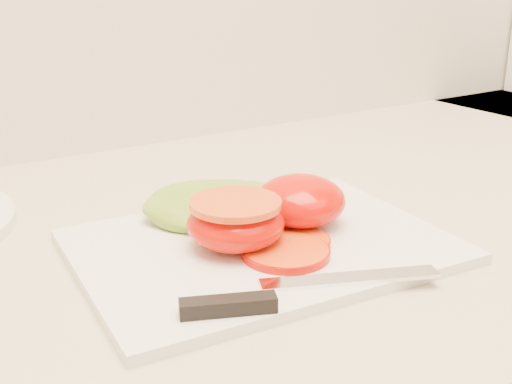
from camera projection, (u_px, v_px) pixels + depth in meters
cutting_board at (262, 246)px, 0.59m from camera, size 0.35×0.26×0.01m
tomato_half_dome at (300, 201)px, 0.62m from camera, size 0.09×0.09×0.05m
tomato_half_cut at (236, 222)px, 0.57m from camera, size 0.09×0.09×0.04m
tomato_slice_0 at (286, 252)px, 0.56m from camera, size 0.07×0.07×0.01m
tomato_slice_1 at (293, 241)px, 0.58m from camera, size 0.07×0.07×0.01m
lettuce_leaf_0 at (216, 206)px, 0.63m from camera, size 0.17×0.16×0.03m
lettuce_leaf_1 at (251, 201)px, 0.66m from camera, size 0.12×0.11×0.02m
knife at (279, 294)px, 0.48m from camera, size 0.22×0.07×0.01m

